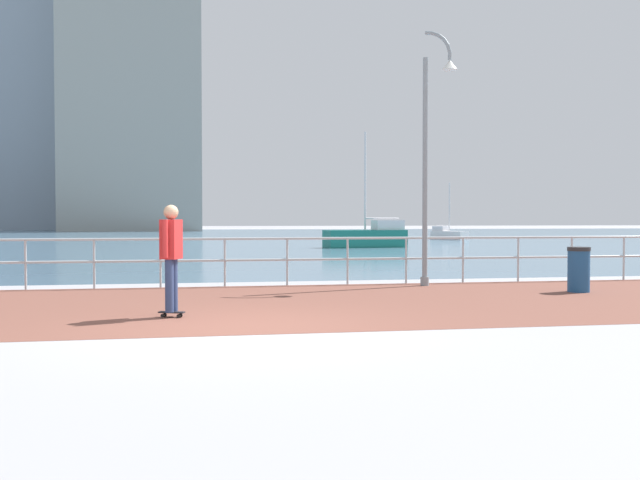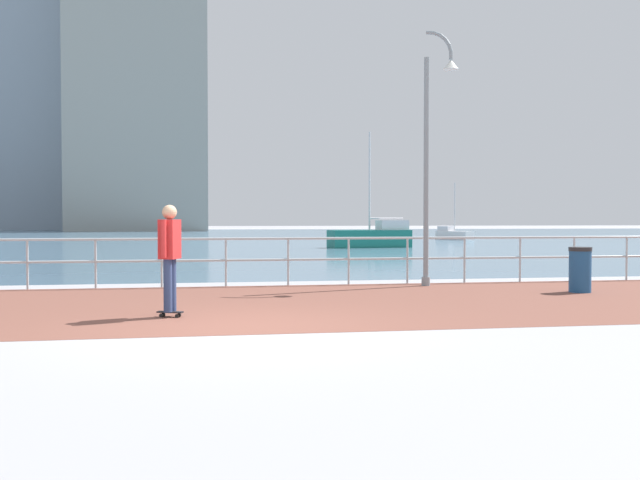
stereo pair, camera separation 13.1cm
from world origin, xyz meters
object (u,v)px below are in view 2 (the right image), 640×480
object	(u,v)px
lamppost	(433,145)
sailboat_ivory	(453,234)
skateboarder	(170,250)
sailboat_yellow	(372,237)
trash_bin	(580,270)

from	to	relation	value
lamppost	sailboat_ivory	distance (m)	36.07
lamppost	skateboarder	world-z (taller)	lamppost
sailboat_yellow	trash_bin	bearing A→B (deg)	-93.01
skateboarder	sailboat_ivory	bearing A→B (deg)	63.80
skateboarder	sailboat_yellow	distance (m)	26.73
lamppost	sailboat_yellow	distance (m)	21.46
skateboarder	sailboat_yellow	world-z (taller)	sailboat_yellow
lamppost	sailboat_yellow	size ratio (longest dim) A/B	0.93
lamppost	skateboarder	xyz separation A→B (m)	(-5.57, -4.08, -2.12)
sailboat_ivory	sailboat_yellow	distance (m)	15.60
lamppost	sailboat_ivory	bearing A→B (deg)	68.89
skateboarder	sailboat_ivory	xyz separation A→B (m)	(18.52, 37.64, -0.63)
sailboat_ivory	sailboat_yellow	xyz separation A→B (m)	(-9.21, -12.58, 0.19)
skateboarder	sailboat_ivory	distance (m)	41.95
skateboarder	sailboat_ivory	world-z (taller)	sailboat_ivory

